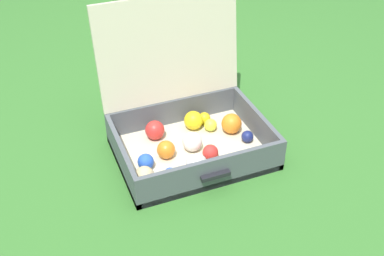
{
  "coord_description": "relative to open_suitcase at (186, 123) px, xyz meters",
  "views": [
    {
      "loc": [
        -0.53,
        -1.33,
        1.22
      ],
      "look_at": [
        0.02,
        0.05,
        0.13
      ],
      "focal_mm": 44.99,
      "sensor_mm": 36.0,
      "label": 1
    }
  ],
  "objects": [
    {
      "name": "ground_plane",
      "position": [
        -0.02,
        -0.11,
        -0.12
      ],
      "size": [
        16.0,
        16.0,
        0.0
      ],
      "primitive_type": "plane",
      "color": "#336B28"
    },
    {
      "name": "open_suitcase",
      "position": [
        0.0,
        0.0,
        0.0
      ],
      "size": [
        0.58,
        0.53,
        0.56
      ],
      "color": "beige",
      "rests_on": "ground"
    }
  ]
}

